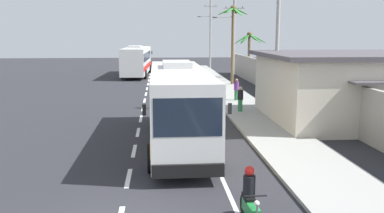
% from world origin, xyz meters
% --- Properties ---
extents(sidewalk_kerb, '(3.20, 90.00, 0.14)m').
position_xyz_m(sidewalk_kerb, '(6.80, 10.00, 0.07)').
color(sidewalk_kerb, '#999993').
rests_on(sidewalk_kerb, ground).
extents(lane_markings, '(3.40, 71.66, 0.01)m').
position_xyz_m(lane_markings, '(1.93, 14.93, 0.00)').
color(lane_markings, white).
rests_on(lane_markings, ground).
extents(boundary_wall, '(0.24, 60.00, 2.53)m').
position_xyz_m(boundary_wall, '(10.60, 14.00, 1.27)').
color(boundary_wall, '#9E998E').
rests_on(boundary_wall, ground).
extents(coach_bus_foreground, '(2.88, 11.56, 3.65)m').
position_xyz_m(coach_bus_foreground, '(1.97, 9.02, 1.90)').
color(coach_bus_foreground, silver).
rests_on(coach_bus_foreground, ground).
extents(coach_bus_far_lane, '(3.38, 11.81, 3.61)m').
position_xyz_m(coach_bus_far_lane, '(-1.51, 40.73, 1.88)').
color(coach_bus_far_lane, white).
rests_on(coach_bus_far_lane, ground).
extents(motorcycle_beside_bus, '(0.56, 1.96, 1.66)m').
position_xyz_m(motorcycle_beside_bus, '(3.74, 17.44, 0.67)').
color(motorcycle_beside_bus, black).
rests_on(motorcycle_beside_bus, ground).
extents(motorcycle_trailing, '(0.56, 1.96, 1.59)m').
position_xyz_m(motorcycle_trailing, '(3.41, 0.35, 0.65)').
color(motorcycle_trailing, black).
rests_on(motorcycle_trailing, ground).
extents(pedestrian_midwalk, '(0.36, 0.36, 1.57)m').
position_xyz_m(pedestrian_midwalk, '(6.16, 16.01, 0.96)').
color(pedestrian_midwalk, '#2D7A47').
rests_on(pedestrian_midwalk, sidewalk_kerb).
extents(pedestrian_far_walk, '(0.36, 0.36, 1.57)m').
position_xyz_m(pedestrian_far_walk, '(6.74, 20.58, 0.96)').
color(pedestrian_far_walk, '#2D7A47').
rests_on(pedestrian_far_walk, sidewalk_kerb).
extents(utility_pole_mid, '(2.16, 0.24, 10.08)m').
position_xyz_m(utility_pole_mid, '(8.55, 16.57, 5.24)').
color(utility_pole_mid, '#9E9E99').
rests_on(utility_pole_mid, ground).
extents(utility_pole_far, '(3.29, 0.24, 8.58)m').
position_xyz_m(utility_pole_far, '(8.75, 33.85, 4.61)').
color(utility_pole_far, '#9E9E99').
rests_on(utility_pole_far, ground).
extents(utility_pole_distant, '(2.77, 0.24, 9.95)m').
position_xyz_m(utility_pole_distant, '(8.44, 51.13, 5.26)').
color(utility_pole_distant, '#9E9E99').
rests_on(utility_pole_distant, ground).
extents(palm_nearest, '(2.96, 2.83, 7.60)m').
position_xyz_m(palm_nearest, '(8.13, 30.55, 5.54)').
color(palm_nearest, brown).
rests_on(palm_nearest, ground).
extents(palm_second, '(3.65, 3.42, 5.16)m').
position_xyz_m(palm_second, '(11.05, 36.52, 3.73)').
color(palm_second, brown).
rests_on(palm_second, ground).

